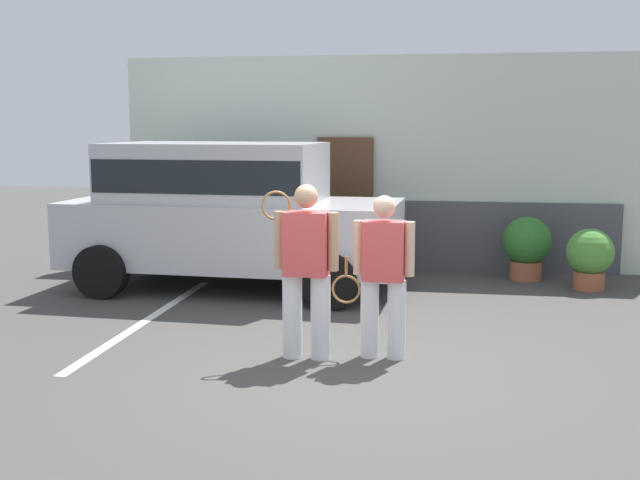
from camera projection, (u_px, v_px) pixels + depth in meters
name	position (u px, v px, depth m)	size (l,w,h in m)	color
ground_plane	(341.00, 367.00, 7.52)	(40.00, 40.00, 0.00)	#423F3D
parking_stripe_0	(149.00, 319.00, 9.39)	(0.12, 4.40, 0.01)	silver
house_frontage	(387.00, 169.00, 12.64)	(8.60, 0.40, 3.38)	silver
parked_suv	(226.00, 208.00, 10.99)	(4.68, 2.33, 2.05)	#B7B7BC
tennis_player_man	(306.00, 268.00, 7.70)	(0.78, 0.28, 1.73)	white
tennis_player_woman	(383.00, 275.00, 7.72)	(0.86, 0.27, 1.62)	white
potted_plant_by_porch	(527.00, 245.00, 11.68)	(0.72, 0.72, 0.95)	#9E5638
potted_plant_secondary	(590.00, 256.00, 10.99)	(0.66, 0.66, 0.87)	#9E5638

